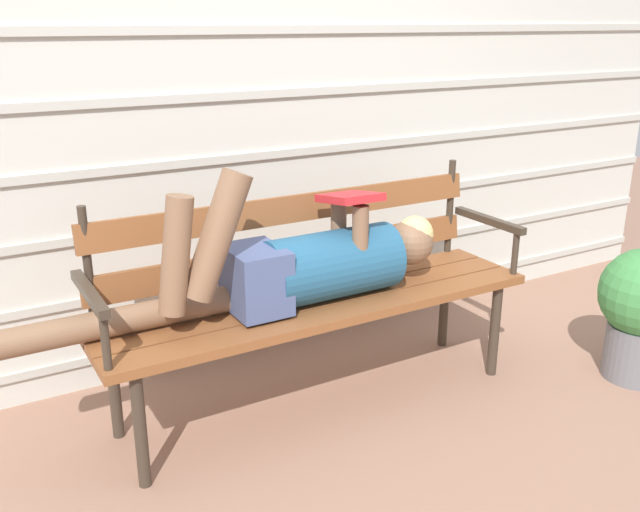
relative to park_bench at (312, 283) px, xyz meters
The scene contains 4 objects.
ground_plane 0.56m from the park_bench, 90.00° to the right, with size 12.00×12.00×0.00m, color #936B56.
house_siding 0.90m from the park_bench, 90.00° to the left, with size 5.38×0.08×2.42m.
park_bench is the anchor object (origin of this frame).
reclining_person 0.16m from the park_bench, 141.19° to the right, with size 1.73×0.27×0.58m.
Camera 1 is at (-1.28, -2.06, 1.52)m, focal length 39.01 mm.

